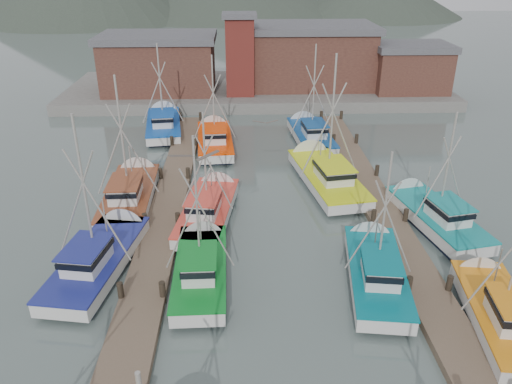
{
  "coord_description": "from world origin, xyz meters",
  "views": [
    {
      "loc": [
        -2.18,
        -21.71,
        15.4
      ],
      "look_at": [
        -1.25,
        4.87,
        2.6
      ],
      "focal_mm": 35.0,
      "sensor_mm": 36.0,
      "label": 1
    }
  ],
  "objects_px": {
    "boat_4": "(201,266)",
    "boat_8": "(210,208)",
    "lookout_tower": "(240,54)",
    "boat_12": "(215,139)"
  },
  "relations": [
    {
      "from": "boat_4",
      "to": "boat_8",
      "type": "xyz_separation_m",
      "value": [
        0.11,
        6.51,
        -0.0
      ]
    },
    {
      "from": "lookout_tower",
      "to": "boat_12",
      "type": "distance_m",
      "value": 14.43
    },
    {
      "from": "boat_4",
      "to": "boat_8",
      "type": "height_order",
      "value": "boat_4"
    },
    {
      "from": "boat_4",
      "to": "boat_12",
      "type": "bearing_deg",
      "value": 89.01
    },
    {
      "from": "boat_4",
      "to": "boat_12",
      "type": "xyz_separation_m",
      "value": [
        -0.08,
        19.51,
        0.0
      ]
    },
    {
      "from": "lookout_tower",
      "to": "boat_8",
      "type": "bearing_deg",
      "value": -94.69
    },
    {
      "from": "lookout_tower",
      "to": "boat_8",
      "type": "relative_size",
      "value": 0.92
    },
    {
      "from": "lookout_tower",
      "to": "boat_12",
      "type": "bearing_deg",
      "value": -99.97
    },
    {
      "from": "boat_4",
      "to": "boat_12",
      "type": "relative_size",
      "value": 0.93
    },
    {
      "from": "lookout_tower",
      "to": "boat_8",
      "type": "height_order",
      "value": "lookout_tower"
    }
  ]
}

